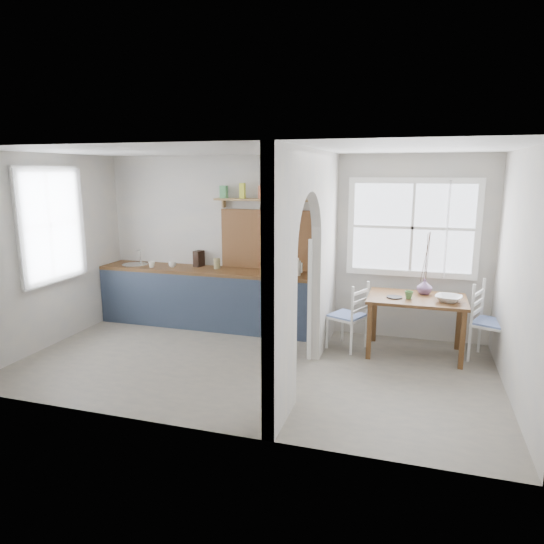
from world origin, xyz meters
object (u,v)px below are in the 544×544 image
(dining_table, at_px, (415,326))
(chair_right, at_px, (494,323))
(chair_left, at_px, (347,315))
(vase, at_px, (425,287))
(kettle, at_px, (295,267))

(dining_table, distance_m, chair_right, 0.95)
(chair_left, bearing_deg, vase, 127.74)
(chair_right, bearing_deg, dining_table, 114.67)
(chair_right, height_order, kettle, kettle)
(dining_table, bearing_deg, chair_left, -177.47)
(chair_left, height_order, kettle, kettle)
(kettle, distance_m, vase, 1.79)
(dining_table, relative_size, kettle, 5.03)
(dining_table, relative_size, chair_left, 1.33)
(vase, bearing_deg, dining_table, -114.06)
(chair_right, bearing_deg, kettle, 106.93)
(chair_left, relative_size, chair_right, 0.92)
(chair_right, xyz_separation_m, kettle, (-2.63, 0.25, 0.52))
(chair_left, distance_m, kettle, 1.03)
(chair_right, distance_m, kettle, 2.69)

